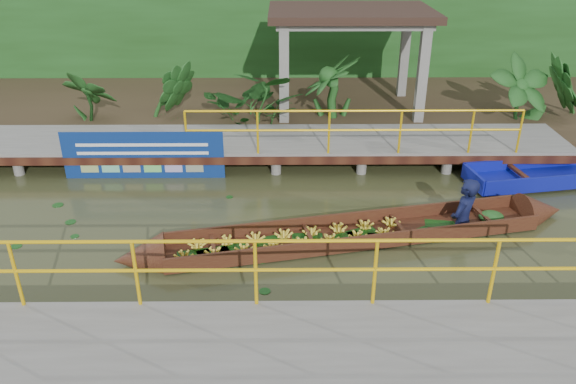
{
  "coord_description": "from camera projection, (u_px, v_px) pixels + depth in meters",
  "views": [
    {
      "loc": [
        1.18,
        -9.29,
        5.46
      ],
      "look_at": [
        1.26,
        0.5,
        0.6
      ],
      "focal_mm": 35.0,
      "sensor_mm": 36.0,
      "label": 1
    }
  ],
  "objects": [
    {
      "name": "vendor_boat",
      "position": [
        379.0,
        222.0,
        10.45
      ],
      "size": [
        8.67,
        2.63,
        2.25
      ],
      "rotation": [
        0.0,
        0.0,
        0.21
      ],
      "color": "#37150F",
      "rests_on": "ground"
    },
    {
      "name": "far_dock",
      "position": [
        236.0,
        143.0,
        13.6
      ],
      "size": [
        16.0,
        2.06,
        1.66
      ],
      "color": "slate",
      "rests_on": "ground"
    },
    {
      "name": "foliage_backdrop",
      "position": [
        248.0,
        29.0,
        18.81
      ],
      "size": [
        30.0,
        0.8,
        4.0
      ],
      "primitive_type": "cube",
      "color": "#1A4215",
      "rests_on": "ground"
    },
    {
      "name": "land_strip",
      "position": [
        245.0,
        103.0,
        17.36
      ],
      "size": [
        30.0,
        8.0,
        0.45
      ],
      "primitive_type": "cube",
      "color": "#372A1B",
      "rests_on": "ground"
    },
    {
      "name": "blue_banner",
      "position": [
        143.0,
        156.0,
        12.7
      ],
      "size": [
        3.65,
        0.04,
        1.14
      ],
      "color": "navy",
      "rests_on": "ground"
    },
    {
      "name": "pavilion",
      "position": [
        350.0,
        23.0,
        15.16
      ],
      "size": [
        4.4,
        3.0,
        3.0
      ],
      "color": "slate",
      "rests_on": "ground"
    },
    {
      "name": "ground",
      "position": [
        222.0,
        232.0,
        10.74
      ],
      "size": [
        80.0,
        80.0,
        0.0
      ],
      "primitive_type": "plane",
      "color": "#33371B",
      "rests_on": "ground"
    },
    {
      "name": "near_dock",
      "position": [
        270.0,
        384.0,
        6.85
      ],
      "size": [
        18.0,
        2.4,
        1.73
      ],
      "color": "slate",
      "rests_on": "ground"
    },
    {
      "name": "tropical_plants",
      "position": [
        323.0,
        91.0,
        14.96
      ],
      "size": [
        14.24,
        1.24,
        1.54
      ],
      "color": "#1A4215",
      "rests_on": "ground"
    }
  ]
}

